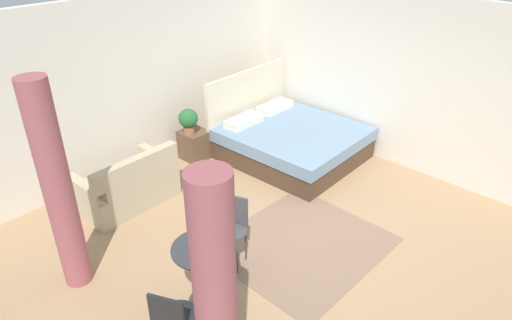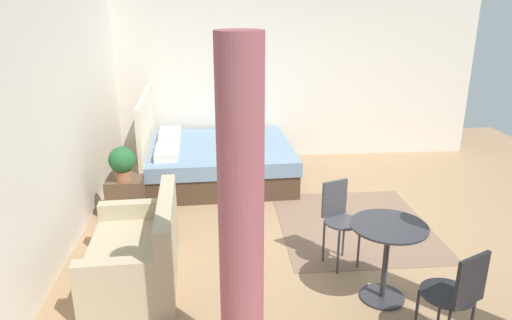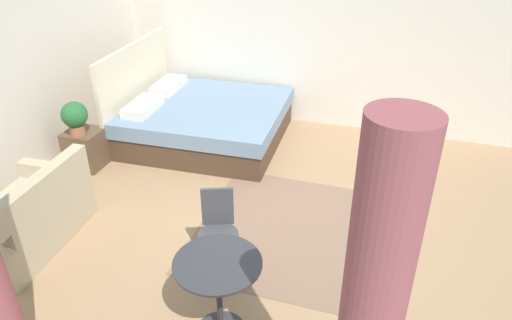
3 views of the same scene
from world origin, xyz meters
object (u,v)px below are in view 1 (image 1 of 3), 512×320
(cafe_chair_near_couch, at_px, (234,224))
(balcony_table, at_px, (205,264))
(bed, at_px, (289,140))
(cafe_chair_near_window, at_px, (173,318))
(nightstand, at_px, (195,145))
(potted_plant, at_px, (188,120))
(couch, at_px, (128,186))

(cafe_chair_near_couch, bearing_deg, balcony_table, -158.29)
(bed, bearing_deg, cafe_chair_near_window, -154.35)
(nightstand, bearing_deg, cafe_chair_near_window, -132.04)
(balcony_table, bearing_deg, bed, 25.58)
(nightstand, xyz_separation_m, potted_plant, (-0.10, -0.01, 0.50))
(nightstand, xyz_separation_m, cafe_chair_near_couch, (-1.35, -2.40, 0.29))
(potted_plant, bearing_deg, nightstand, 7.25)
(bed, height_order, nightstand, bed)
(potted_plant, height_order, cafe_chair_near_couch, potted_plant)
(cafe_chair_near_window, xyz_separation_m, cafe_chair_near_couch, (1.35, 0.60, 0.03))
(couch, xyz_separation_m, cafe_chair_near_window, (-1.14, -2.61, 0.22))
(balcony_table, bearing_deg, couch, 78.31)
(bed, xyz_separation_m, cafe_chair_near_couch, (-2.53, -1.27, 0.24))
(balcony_table, distance_m, cafe_chair_near_window, 0.74)
(couch, relative_size, cafe_chair_near_couch, 1.57)
(nightstand, height_order, cafe_chair_near_window, cafe_chair_near_window)
(couch, xyz_separation_m, potted_plant, (1.46, 0.38, 0.46))
(cafe_chair_near_window, bearing_deg, couch, 66.37)
(couch, bearing_deg, cafe_chair_near_window, -113.63)
(balcony_table, height_order, cafe_chair_near_couch, cafe_chair_near_couch)
(bed, distance_m, cafe_chair_near_window, 4.31)
(couch, relative_size, nightstand, 2.75)
(cafe_chair_near_window, height_order, cafe_chair_near_couch, cafe_chair_near_couch)
(nightstand, distance_m, cafe_chair_near_couch, 2.77)
(potted_plant, bearing_deg, cafe_chair_near_window, -131.09)
(potted_plant, xyz_separation_m, balcony_table, (-1.93, -2.66, -0.23))
(cafe_chair_near_couch, bearing_deg, nightstand, 60.58)
(bed, bearing_deg, balcony_table, -154.42)
(bed, relative_size, cafe_chair_near_window, 2.62)
(nightstand, bearing_deg, bed, -43.74)
(couch, bearing_deg, cafe_chair_near_couch, -84.10)
(couch, bearing_deg, potted_plant, 14.48)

